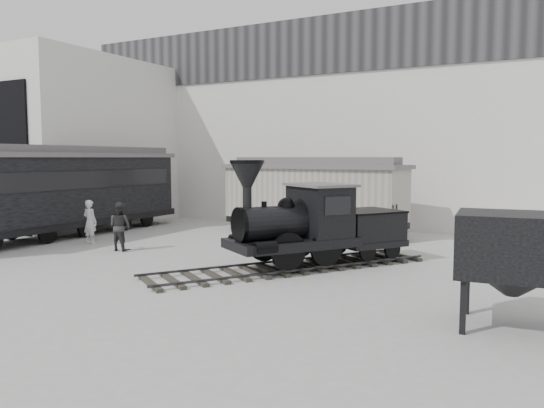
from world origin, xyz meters
The scene contains 9 objects.
ground centered at (0.00, 0.00, 0.00)m, with size 90.00×90.00×0.00m, color #9E9E9B.
north_wall centered at (0.00, 14.98, 5.55)m, with size 34.00×2.51×11.00m.
west_pavilion centered at (-14.50, 9.96, 4.49)m, with size 7.00×12.11×9.00m.
locomotive centered at (2.31, 3.69, 1.28)m, with size 7.37×9.31×3.48m.
boxcar centered at (-0.68, 10.89, 1.93)m, with size 9.18×3.57×3.67m.
passenger_coach centered at (-10.66, 4.46, 2.14)m, with size 3.17×14.49×3.87m.
visitor_a centered at (-7.95, 3.79, 0.93)m, with size 0.68×0.45×1.87m, color silver.
visitor_b centered at (-5.59, 3.10, 0.96)m, with size 0.93×0.73×1.91m, color #2C2C2D.
coal_hopper centered at (8.68, -0.23, 1.62)m, with size 2.42×2.04×2.48m.
Camera 1 is at (9.29, -12.40, 3.65)m, focal length 35.00 mm.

